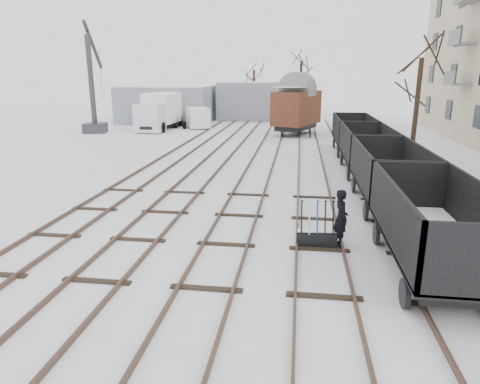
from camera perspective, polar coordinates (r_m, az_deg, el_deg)
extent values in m
plane|color=white|center=(14.04, -1.88, -7.11)|extent=(120.00, 120.00, 0.00)
cube|color=black|center=(28.72, -10.44, 4.55)|extent=(0.07, 52.00, 0.15)
cube|color=black|center=(28.31, -7.67, 4.51)|extent=(0.07, 52.00, 0.15)
cube|color=black|center=(17.74, -20.24, -3.12)|extent=(1.90, 0.20, 0.08)
cube|color=black|center=(27.93, -4.57, 4.45)|extent=(0.07, 52.00, 0.15)
cube|color=black|center=(27.66, -1.65, 4.38)|extent=(0.07, 52.00, 0.15)
cube|color=black|center=(16.56, -11.01, -3.72)|extent=(1.90, 0.20, 0.08)
cube|color=black|center=(27.45, 1.58, 4.30)|extent=(0.07, 52.00, 0.15)
cube|color=black|center=(27.33, 4.58, 4.21)|extent=(0.07, 52.00, 0.15)
cube|color=black|center=(15.87, -0.66, -4.28)|extent=(1.90, 0.20, 0.08)
cube|color=black|center=(27.29, 7.87, 4.09)|extent=(0.07, 52.00, 0.15)
cube|color=black|center=(27.33, 10.88, 3.98)|extent=(0.07, 52.00, 0.15)
cube|color=black|center=(15.73, 10.25, -4.72)|extent=(1.90, 0.20, 0.08)
cube|color=black|center=(27.46, 14.15, 3.84)|extent=(0.07, 52.00, 0.15)
cube|color=black|center=(27.66, 17.11, 3.70)|extent=(0.07, 52.00, 0.15)
cube|color=black|center=(16.16, 20.97, -4.99)|extent=(1.90, 0.20, 0.08)
cube|color=gray|center=(51.20, -9.62, 11.46)|extent=(10.00, 8.00, 4.00)
cube|color=white|center=(51.11, -9.73, 13.75)|extent=(9.80, 7.84, 0.10)
cube|color=gray|center=(53.23, 1.18, 12.03)|extent=(7.00, 6.00, 4.40)
cube|color=white|center=(53.14, 1.20, 14.45)|extent=(6.86, 5.88, 0.10)
cube|color=black|center=(14.15, 10.13, -6.20)|extent=(1.33, 0.53, 0.44)
cube|color=black|center=(14.07, 10.18, -5.29)|extent=(1.32, 0.42, 0.06)
cube|color=white|center=(14.05, 10.19, -5.14)|extent=(1.27, 0.37, 0.03)
cylinder|color=black|center=(13.84, 8.22, -3.39)|extent=(0.08, 0.32, 1.08)
cylinder|color=silver|center=(13.87, 9.25, -3.40)|extent=(0.08, 0.32, 1.08)
cylinder|color=#0C419D|center=(13.90, 10.27, -3.40)|extent=(0.08, 0.32, 1.08)
cylinder|color=black|center=(13.94, 11.29, -3.41)|extent=(0.08, 0.32, 1.08)
cylinder|color=black|center=(13.98, 12.31, -3.41)|extent=(0.08, 0.32, 1.08)
imported|color=black|center=(14.05, 13.32, -3.40)|extent=(0.60, 0.78, 1.89)
cube|color=black|center=(13.05, 24.26, -7.12)|extent=(2.00, 5.50, 0.42)
cube|color=black|center=(12.98, 24.36, -6.27)|extent=(2.50, 6.25, 0.13)
cube|color=black|center=(12.41, 19.48, -2.63)|extent=(0.10, 6.25, 1.67)
cube|color=white|center=(12.94, 24.41, -5.84)|extent=(2.25, 6.00, 0.06)
cylinder|color=black|center=(11.13, 21.11, -12.49)|extent=(0.13, 0.73, 0.73)
cylinder|color=black|center=(15.29, 26.25, -5.38)|extent=(0.13, 0.73, 0.73)
cube|color=black|center=(18.96, 19.09, 0.22)|extent=(2.00, 5.50, 0.42)
cube|color=black|center=(18.91, 19.14, 0.82)|extent=(2.50, 6.25, 0.13)
cube|color=black|center=(18.53, 15.73, 3.46)|extent=(0.10, 6.25, 1.67)
cube|color=black|center=(19.01, 22.91, 3.11)|extent=(0.10, 6.25, 1.67)
cube|color=white|center=(18.89, 19.17, 1.13)|extent=(2.25, 6.00, 0.06)
cylinder|color=black|center=(16.95, 16.43, -2.42)|extent=(0.13, 0.73, 0.73)
cylinder|color=black|center=(21.18, 21.06, 0.69)|extent=(0.13, 0.73, 0.73)
cube|color=black|center=(25.11, 16.42, 4.02)|extent=(2.00, 5.50, 0.42)
cube|color=black|center=(25.07, 16.45, 4.49)|extent=(2.50, 6.25, 0.13)
cube|color=black|center=(24.79, 13.85, 6.51)|extent=(0.10, 6.25, 1.67)
cube|color=black|center=(25.15, 19.31, 6.21)|extent=(0.10, 6.25, 1.67)
cube|color=white|center=(25.06, 16.47, 4.72)|extent=(2.25, 6.00, 0.06)
cylinder|color=black|center=(23.08, 14.23, 2.42)|extent=(0.13, 0.73, 0.73)
cylinder|color=black|center=(27.30, 18.17, 4.09)|extent=(0.13, 0.73, 0.73)
cube|color=black|center=(31.36, 14.79, 6.32)|extent=(2.00, 5.50, 0.42)
cube|color=black|center=(31.33, 14.82, 6.69)|extent=(2.50, 6.25, 0.13)
cube|color=black|center=(31.10, 12.71, 8.32)|extent=(0.10, 6.25, 1.67)
cube|color=black|center=(31.39, 17.11, 8.08)|extent=(0.10, 6.25, 1.67)
cube|color=white|center=(31.32, 14.83, 6.88)|extent=(2.25, 6.00, 0.06)
cylinder|color=black|center=(29.33, 12.96, 5.21)|extent=(0.13, 0.73, 0.73)
cylinder|color=black|center=(33.52, 16.33, 6.23)|extent=(0.13, 0.73, 0.73)
cube|color=black|center=(40.01, 7.49, 8.65)|extent=(3.82, 5.42, 0.45)
cube|color=#452114|center=(39.85, 7.58, 11.08)|extent=(4.57, 6.25, 2.94)
cube|color=white|center=(39.75, 7.68, 13.76)|extent=(4.22, 5.89, 0.05)
cylinder|color=black|center=(38.29, 5.57, 7.90)|extent=(0.14, 0.79, 0.79)
cylinder|color=black|center=(41.86, 9.23, 8.42)|extent=(0.14, 0.79, 0.79)
cube|color=black|center=(44.36, -10.46, 8.97)|extent=(1.64, 7.92, 0.31)
cube|color=silver|center=(41.55, -11.77, 9.63)|extent=(2.59, 2.19, 2.59)
cube|color=white|center=(45.01, -10.22, 11.00)|extent=(2.86, 5.51, 2.90)
cube|color=white|center=(44.92, -10.31, 12.86)|extent=(2.80, 5.40, 0.04)
cylinder|color=black|center=(42.22, -13.08, 8.44)|extent=(0.31, 1.03, 1.03)
cylinder|color=black|center=(46.79, -8.00, 9.34)|extent=(0.31, 1.03, 1.03)
cube|color=white|center=(45.38, -5.77, 9.91)|extent=(3.67, 5.07, 1.90)
cube|color=white|center=(45.30, -5.80, 11.14)|extent=(3.58, 4.95, 0.04)
cylinder|color=black|center=(44.26, -7.41, 8.83)|extent=(0.23, 0.74, 0.74)
cylinder|color=black|center=(46.68, -4.17, 9.25)|extent=(0.23, 0.74, 0.74)
cube|color=#2E2E33|center=(43.30, -18.73, 8.10)|extent=(2.40, 2.40, 0.89)
cylinder|color=#2E2E33|center=(43.03, -19.20, 13.36)|extent=(0.49, 0.49, 8.85)
cylinder|color=#2E2E33|center=(44.88, -18.43, 18.01)|extent=(1.62, 5.55, 4.08)
cylinder|color=black|center=(46.92, -16.88, 14.73)|extent=(0.04, 0.04, 4.98)
cylinder|color=black|center=(28.61, 22.41, 9.87)|extent=(0.30, 0.30, 6.33)
cylinder|color=black|center=(54.58, 1.84, 12.89)|extent=(0.30, 0.30, 5.89)
cylinder|color=black|center=(52.31, 8.04, 13.17)|extent=(0.30, 0.30, 6.86)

